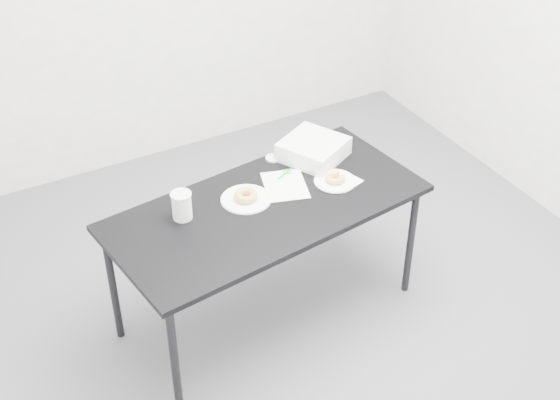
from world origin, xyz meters
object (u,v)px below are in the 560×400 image
plate_near (335,181)px  donut_near (335,178)px  table (266,214)px  plate_far (246,199)px  pen (285,173)px  bakery_box (313,149)px  scorecard (285,185)px  coffee_cup (182,206)px  donut_far (246,195)px

plate_near → donut_near: donut_near is taller
plate_near → donut_near: size_ratio=2.13×
table → plate_far: bearing=120.6°
pen → bakery_box: (0.22, 0.08, 0.04)m
scorecard → coffee_cup: 0.57m
plate_near → donut_near: bearing=0.0°
table → donut_near: (0.41, 0.01, 0.08)m
scorecard → pen: (0.05, 0.09, 0.01)m
scorecard → donut_near: 0.26m
bakery_box → table: bearing=-175.1°
table → bakery_box: (0.43, 0.27, 0.11)m
scorecard → donut_far: 0.24m
pen → coffee_cup: 0.63m
plate_near → coffee_cup: coffee_cup is taller
pen → coffee_cup: (-0.62, -0.09, 0.07)m
donut_far → bakery_box: size_ratio=0.39×
donut_near → plate_near: bearing=0.0°
scorecard → bakery_box: bakery_box is taller
plate_far → donut_far: (0.00, 0.00, 0.02)m
plate_far → pen: bearing=20.0°
scorecard → donut_near: bearing=-4.8°
donut_near → coffee_cup: size_ratio=0.71×
table → plate_near: plate_near is taller
plate_near → bakery_box: bakery_box is taller
donut_near → plate_far: bearing=170.1°
bakery_box → plate_far: bearing=172.8°
pen → donut_near: bearing=-69.6°
plate_far → donut_far: 0.02m
donut_near → pen: bearing=136.0°
plate_near → plate_far: 0.48m
table → plate_near: (0.41, 0.01, 0.06)m
plate_far → coffee_cup: bearing=177.0°
pen → plate_near: pen is taller
table → plate_far: plate_far is taller
donut_near → bakery_box: bakery_box is taller
donut_far → coffee_cup: coffee_cup is taller
scorecard → plate_far: plate_far is taller
plate_far → plate_near: bearing=-9.9°
plate_far → bakery_box: bakery_box is taller
scorecard → bakery_box: (0.26, 0.16, 0.05)m
donut_near → plate_far: 0.48m
scorecard → pen: size_ratio=2.15×
pen → coffee_cup: bearing=162.3°
scorecard → plate_near: (0.24, -0.10, 0.00)m
plate_near → bakery_box: size_ratio=0.72×
bakery_box → plate_near: bearing=-122.0°
pen → donut_far: bearing=174.5°
donut_near → bakery_box: size_ratio=0.34×
scorecard → plate_near: plate_near is taller
table → donut_far: (-0.07, 0.09, 0.08)m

